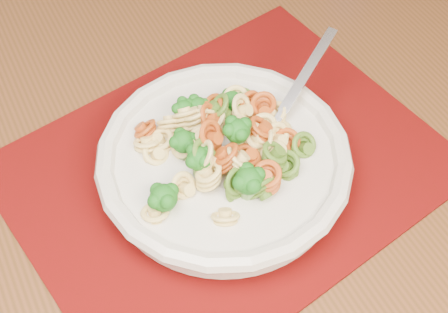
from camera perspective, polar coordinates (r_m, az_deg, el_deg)
dining_table at (r=0.78m, az=-0.48°, el=-2.07°), size 1.45×0.96×0.70m
placemat at (r=0.67m, az=0.21°, el=-1.10°), size 0.48×0.40×0.00m
pasta_bowl at (r=0.64m, az=0.00°, el=-0.54°), size 0.26×0.26×0.05m
pasta_broccoli_heap at (r=0.63m, az=0.00°, el=0.33°), size 0.22×0.22×0.06m
fork at (r=0.65m, az=4.25°, el=2.30°), size 0.17×0.10×0.08m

